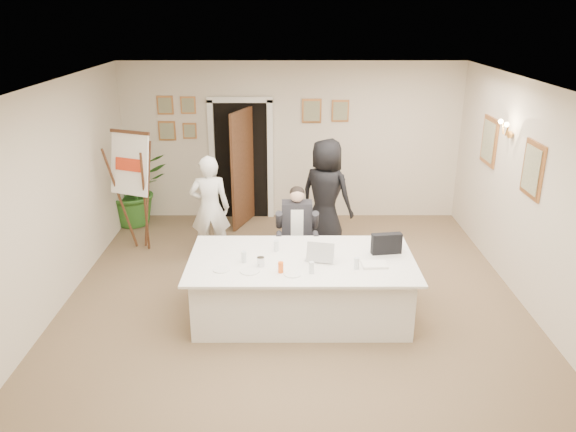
# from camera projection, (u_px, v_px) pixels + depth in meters

# --- Properties ---
(floor) EXTENTS (7.00, 7.00, 0.00)m
(floor) POSITION_uv_depth(u_px,v_px,m) (293.00, 310.00, 7.20)
(floor) COLOR brown
(floor) RESTS_ON ground
(ceiling) EXTENTS (6.00, 7.00, 0.02)m
(ceiling) POSITION_uv_depth(u_px,v_px,m) (294.00, 88.00, 6.22)
(ceiling) COLOR white
(ceiling) RESTS_ON wall_back
(wall_back) EXTENTS (6.00, 0.10, 2.80)m
(wall_back) POSITION_uv_depth(u_px,v_px,m) (292.00, 142.00, 9.99)
(wall_back) COLOR beige
(wall_back) RESTS_ON floor
(wall_front) EXTENTS (6.00, 0.10, 2.80)m
(wall_front) POSITION_uv_depth(u_px,v_px,m) (300.00, 398.00, 3.43)
(wall_front) COLOR beige
(wall_front) RESTS_ON floor
(wall_left) EXTENTS (0.10, 7.00, 2.80)m
(wall_left) POSITION_uv_depth(u_px,v_px,m) (43.00, 207.00, 6.71)
(wall_left) COLOR beige
(wall_left) RESTS_ON floor
(wall_right) EXTENTS (0.10, 7.00, 2.80)m
(wall_right) POSITION_uv_depth(u_px,v_px,m) (544.00, 207.00, 6.72)
(wall_right) COLOR beige
(wall_right) RESTS_ON floor
(doorway) EXTENTS (1.14, 0.86, 2.20)m
(doorway) POSITION_uv_depth(u_px,v_px,m) (242.00, 164.00, 9.95)
(doorway) COLOR black
(doorway) RESTS_ON floor
(pictures_back_wall) EXTENTS (3.40, 0.06, 0.80)m
(pictures_back_wall) POSITION_uv_depth(u_px,v_px,m) (246.00, 117.00, 9.81)
(pictures_back_wall) COLOR #B9753F
(pictures_back_wall) RESTS_ON wall_back
(pictures_right_wall) EXTENTS (0.06, 2.20, 0.80)m
(pictures_right_wall) POSITION_uv_depth(u_px,v_px,m) (508.00, 154.00, 7.72)
(pictures_right_wall) COLOR #B9753F
(pictures_right_wall) RESTS_ON wall_right
(wall_sconce) EXTENTS (0.20, 0.30, 0.24)m
(wall_sconce) POSITION_uv_depth(u_px,v_px,m) (507.00, 129.00, 7.60)
(wall_sconce) COLOR gold
(wall_sconce) RESTS_ON wall_right
(conference_table) EXTENTS (2.74, 1.46, 0.78)m
(conference_table) POSITION_uv_depth(u_px,v_px,m) (301.00, 287.00, 6.95)
(conference_table) COLOR white
(conference_table) RESTS_ON floor
(seated_man) EXTENTS (0.60, 0.64, 1.35)m
(seated_man) POSITION_uv_depth(u_px,v_px,m) (297.00, 232.00, 7.90)
(seated_man) COLOR black
(seated_man) RESTS_ON floor
(flip_chart) EXTENTS (0.68, 0.53, 1.89)m
(flip_chart) POSITION_uv_depth(u_px,v_px,m) (137.00, 197.00, 8.72)
(flip_chart) COLOR #332010
(flip_chart) RESTS_ON floor
(standing_man) EXTENTS (0.62, 0.43, 1.63)m
(standing_man) POSITION_uv_depth(u_px,v_px,m) (210.00, 208.00, 8.41)
(standing_man) COLOR white
(standing_man) RESTS_ON floor
(standing_woman) EXTENTS (1.04, 0.95, 1.78)m
(standing_woman) POSITION_uv_depth(u_px,v_px,m) (326.00, 195.00, 8.76)
(standing_woman) COLOR black
(standing_woman) RESTS_ON floor
(potted_palm) EXTENTS (1.54, 1.50, 1.30)m
(potted_palm) POSITION_uv_depth(u_px,v_px,m) (133.00, 188.00, 9.88)
(potted_palm) COLOR #2D6622
(potted_palm) RESTS_ON floor
(laptop) EXTENTS (0.40, 0.42, 0.28)m
(laptop) POSITION_uv_depth(u_px,v_px,m) (320.00, 248.00, 6.77)
(laptop) COLOR #B7BABC
(laptop) RESTS_ON conference_table
(laptop_bag) EXTENTS (0.38, 0.16, 0.26)m
(laptop_bag) POSITION_uv_depth(u_px,v_px,m) (386.00, 244.00, 6.93)
(laptop_bag) COLOR black
(laptop_bag) RESTS_ON conference_table
(paper_stack) EXTENTS (0.31, 0.22, 0.03)m
(paper_stack) POSITION_uv_depth(u_px,v_px,m) (374.00, 265.00, 6.63)
(paper_stack) COLOR white
(paper_stack) RESTS_ON conference_table
(plate_left) EXTENTS (0.26, 0.26, 0.01)m
(plate_left) POSITION_uv_depth(u_px,v_px,m) (221.00, 270.00, 6.52)
(plate_left) COLOR white
(plate_left) RESTS_ON conference_table
(plate_mid) EXTENTS (0.28, 0.28, 0.01)m
(plate_mid) POSITION_uv_depth(u_px,v_px,m) (250.00, 271.00, 6.48)
(plate_mid) COLOR white
(plate_mid) RESTS_ON conference_table
(plate_near) EXTENTS (0.25, 0.25, 0.01)m
(plate_near) POSITION_uv_depth(u_px,v_px,m) (293.00, 274.00, 6.41)
(plate_near) COLOR white
(plate_near) RESTS_ON conference_table
(glass_a) EXTENTS (0.07, 0.07, 0.14)m
(glass_a) POSITION_uv_depth(u_px,v_px,m) (244.00, 257.00, 6.70)
(glass_a) COLOR silver
(glass_a) RESTS_ON conference_table
(glass_b) EXTENTS (0.06, 0.06, 0.14)m
(glass_b) POSITION_uv_depth(u_px,v_px,m) (311.00, 268.00, 6.42)
(glass_b) COLOR silver
(glass_b) RESTS_ON conference_table
(glass_c) EXTENTS (0.07, 0.07, 0.14)m
(glass_c) POSITION_uv_depth(u_px,v_px,m) (357.00, 263.00, 6.53)
(glass_c) COLOR silver
(glass_c) RESTS_ON conference_table
(glass_d) EXTENTS (0.07, 0.07, 0.14)m
(glass_d) POSITION_uv_depth(u_px,v_px,m) (276.00, 246.00, 7.01)
(glass_d) COLOR silver
(glass_d) RESTS_ON conference_table
(oj_glass) EXTENTS (0.06, 0.06, 0.13)m
(oj_glass) POSITION_uv_depth(u_px,v_px,m) (281.00, 267.00, 6.44)
(oj_glass) COLOR #E95813
(oj_glass) RESTS_ON conference_table
(steel_jug) EXTENTS (0.09, 0.09, 0.11)m
(steel_jug) POSITION_uv_depth(u_px,v_px,m) (261.00, 262.00, 6.61)
(steel_jug) COLOR silver
(steel_jug) RESTS_ON conference_table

